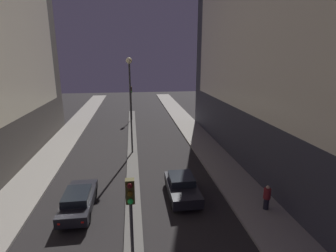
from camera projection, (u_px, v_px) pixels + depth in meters
median_strip at (132, 150)px, 26.26m from camera, size 0.97×39.02×0.15m
traffic_light_near at (131, 213)px, 9.36m from camera, size 0.32×0.42×4.88m
traffic_light_mid at (131, 96)px, 37.87m from camera, size 0.32×0.42×4.88m
street_lamp at (130, 89)px, 23.94m from camera, size 0.55×0.55×8.95m
car_left_lane at (79, 200)px, 15.88m from camera, size 1.72×4.58×1.39m
car_right_lane at (182, 187)px, 17.50m from camera, size 1.88×4.24×1.43m
pedestrian_on_right_sidewalk at (267, 197)px, 15.77m from camera, size 0.42×0.42×1.55m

